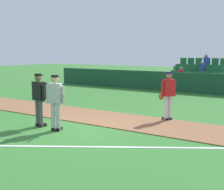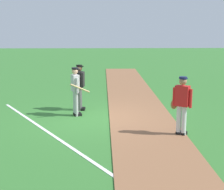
% 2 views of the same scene
% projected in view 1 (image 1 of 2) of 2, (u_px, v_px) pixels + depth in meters
% --- Properties ---
extents(ground_plane, '(80.00, 80.00, 0.00)m').
position_uv_depth(ground_plane, '(76.00, 128.00, 9.94)').
color(ground_plane, '#33702D').
extents(infield_dirt_path, '(28.00, 2.24, 0.03)m').
position_uv_depth(infield_dirt_path, '(106.00, 118.00, 11.36)').
color(infield_dirt_path, brown).
rests_on(infield_dirt_path, ground).
extents(foul_line_chalk, '(10.30, 6.33, 0.01)m').
position_uv_depth(foul_line_chalk, '(153.00, 148.00, 7.90)').
color(foul_line_chalk, white).
rests_on(foul_line_chalk, ground).
extents(dugout_fence, '(20.00, 0.16, 1.23)m').
position_uv_depth(dugout_fence, '(188.00, 83.00, 18.55)').
color(dugout_fence, '#19472D').
rests_on(dugout_fence, ground).
extents(stadium_bleachers, '(3.90, 2.95, 2.30)m').
position_uv_depth(stadium_bleachers, '(198.00, 80.00, 20.10)').
color(stadium_bleachers, slate).
rests_on(stadium_bleachers, ground).
extents(batter_grey_jersey, '(0.75, 0.69, 1.76)m').
position_uv_depth(batter_grey_jersey, '(56.00, 100.00, 9.46)').
color(batter_grey_jersey, '#B2B2B2').
rests_on(batter_grey_jersey, ground).
extents(umpire_home_plate, '(0.59, 0.33, 1.76)m').
position_uv_depth(umpire_home_plate, '(39.00, 97.00, 10.01)').
color(umpire_home_plate, '#4C4C4C').
rests_on(umpire_home_plate, ground).
extents(runner_red_jersey, '(0.50, 0.57, 1.76)m').
position_uv_depth(runner_red_jersey, '(168.00, 94.00, 10.90)').
color(runner_red_jersey, silver).
rests_on(runner_red_jersey, ground).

